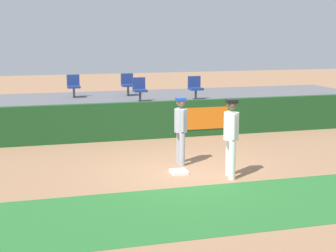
{
  "coord_description": "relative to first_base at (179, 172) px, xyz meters",
  "views": [
    {
      "loc": [
        -3.63,
        -11.46,
        3.4
      ],
      "look_at": [
        -0.22,
        0.84,
        1.0
      ],
      "focal_mm": 53.52,
      "sensor_mm": 36.0,
      "label": 1
    }
  ],
  "objects": [
    {
      "name": "bleacher_platform",
      "position": [
        0.22,
        6.74,
        0.47
      ],
      "size": [
        18.0,
        4.8,
        1.01
      ],
      "primitive_type": "cube",
      "color": "#59595E",
      "rests_on": "ground_plane"
    },
    {
      "name": "ground_plane",
      "position": [
        0.22,
        0.16,
        -0.04
      ],
      "size": [
        60.0,
        60.0,
        0.0
      ],
      "primitive_type": "plane",
      "color": "#936B4C"
    },
    {
      "name": "player_fielder_home",
      "position": [
        1.08,
        -0.64,
        1.04
      ],
      "size": [
        0.42,
        0.56,
        1.87
      ],
      "rotation": [
        0.0,
        0.0,
        -1.73
      ],
      "color": "white",
      "rests_on": "ground_plane"
    },
    {
      "name": "seat_back_center",
      "position": [
        0.18,
        7.41,
        1.44
      ],
      "size": [
        0.47,
        0.44,
        0.84
      ],
      "color": "#4C4C51",
      "rests_on": "bleacher_platform"
    },
    {
      "name": "seat_back_left",
      "position": [
        -1.85,
        7.41,
        1.44
      ],
      "size": [
        0.46,
        0.44,
        0.84
      ],
      "color": "#4C4C51",
      "rests_on": "bleacher_platform"
    },
    {
      "name": "grass_foreground_strip",
      "position": [
        0.22,
        -2.49,
        -0.04
      ],
      "size": [
        18.0,
        2.8,
        0.01
      ],
      "primitive_type": "cube",
      "color": "#26662B",
      "rests_on": "ground_plane"
    },
    {
      "name": "seat_front_center",
      "position": [
        0.25,
        5.61,
        1.44
      ],
      "size": [
        0.45,
        0.44,
        0.84
      ],
      "color": "#4C4C51",
      "rests_on": "bleacher_platform"
    },
    {
      "name": "field_wall",
      "position": [
        0.23,
        4.17,
        0.56
      ],
      "size": [
        18.0,
        0.26,
        1.21
      ],
      "color": "#19471E",
      "rests_on": "ground_plane"
    },
    {
      "name": "player_runner_visitor",
      "position": [
        0.29,
        0.82,
        0.97
      ],
      "size": [
        0.35,
        0.49,
        1.75
      ],
      "rotation": [
        0.0,
        0.0,
        -1.61
      ],
      "color": "#9EA3AD",
      "rests_on": "ground_plane"
    },
    {
      "name": "seat_front_right",
      "position": [
        2.28,
        5.61,
        1.44
      ],
      "size": [
        0.47,
        0.44,
        0.84
      ],
      "color": "#4C4C51",
      "rests_on": "bleacher_platform"
    },
    {
      "name": "first_base",
      "position": [
        0.0,
        0.0,
        0.0
      ],
      "size": [
        0.4,
        0.4,
        0.08
      ],
      "primitive_type": "cube",
      "color": "white",
      "rests_on": "ground_plane"
    }
  ]
}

